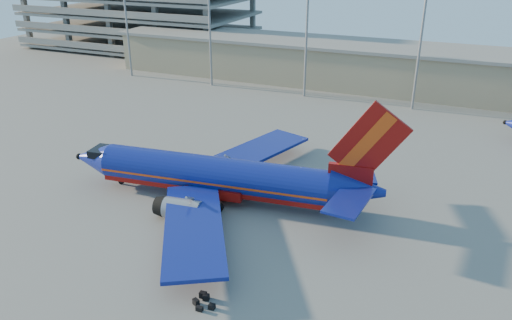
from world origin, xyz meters
name	(u,v)px	position (x,y,z in m)	size (l,w,h in m)	color
ground	(214,209)	(0.00, 0.00, 0.00)	(220.00, 220.00, 0.00)	slate
terminal_building	(397,68)	(10.00, 58.00, 4.32)	(122.00, 16.00, 8.50)	gray
parking_garage	(139,4)	(-62.00, 74.05, 11.73)	(62.00, 32.00, 21.40)	slate
light_mast_row	(364,3)	(5.00, 46.00, 17.55)	(101.60, 1.60, 28.65)	gray
aircraft_main	(222,177)	(-0.24, 2.53, 2.79)	(38.49, 36.83, 13.05)	navy
luggage_pile	(203,301)	(6.66, -14.23, 0.24)	(1.98, 1.93, 0.53)	black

